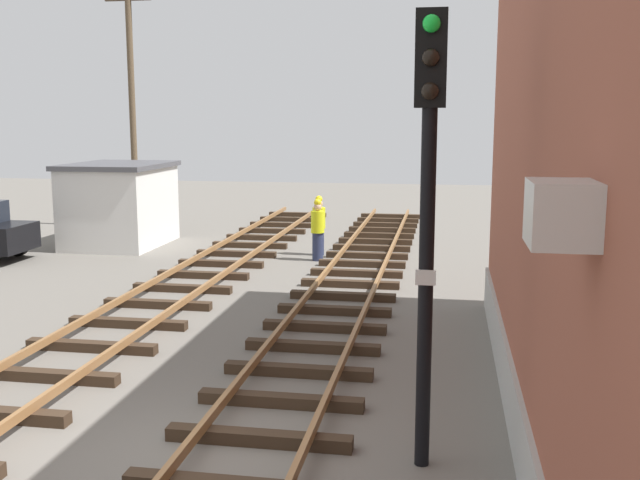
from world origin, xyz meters
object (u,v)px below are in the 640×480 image
(track_worker_foreground, at_px, (318,230))
(track_worker_distant, at_px, (319,226))
(utility_pole_far, at_px, (132,105))
(control_hut, at_px, (119,204))
(signal_mast, at_px, (428,189))

(track_worker_foreground, xyz_separation_m, track_worker_distant, (-0.12, 0.89, 0.00))
(utility_pole_far, bearing_deg, control_hut, -73.76)
(control_hut, xyz_separation_m, utility_pole_far, (-1.17, 4.01, 3.32))
(track_worker_foreground, bearing_deg, track_worker_distant, 97.42)
(signal_mast, distance_m, utility_pole_far, 21.96)
(track_worker_distant, bearing_deg, utility_pole_far, 149.79)
(signal_mast, relative_size, track_worker_distant, 2.92)
(signal_mast, bearing_deg, track_worker_foreground, 105.43)
(control_hut, height_order, track_worker_foreground, control_hut)
(track_worker_foreground, distance_m, track_worker_distant, 0.90)
(control_hut, height_order, track_worker_distant, control_hut)
(control_hut, bearing_deg, track_worker_foreground, -12.69)
(control_hut, relative_size, utility_pole_far, 0.42)
(track_worker_distant, bearing_deg, signal_mast, -75.07)
(signal_mast, height_order, utility_pole_far, utility_pole_far)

